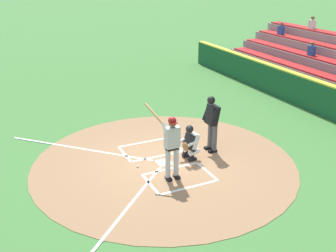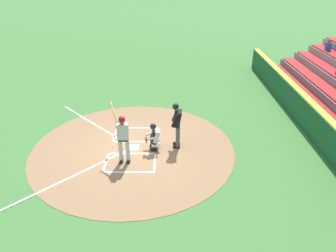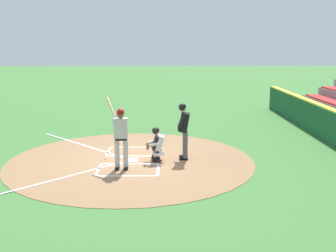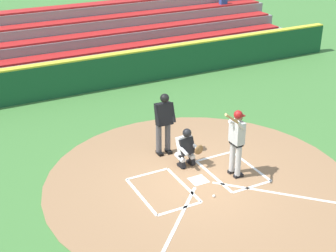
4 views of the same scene
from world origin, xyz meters
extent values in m
plane|color=#427A38|center=(0.00, 0.00, 0.00)|extent=(120.00, 120.00, 0.00)
cylinder|color=#99704C|center=(0.00, 0.00, 0.01)|extent=(8.00, 8.00, 0.01)
cube|color=white|center=(0.00, 0.00, 0.01)|extent=(0.44, 0.44, 0.01)
cube|color=white|center=(-1.05, -0.90, 0.01)|extent=(1.20, 0.08, 0.01)
cube|color=white|center=(-1.05, 0.90, 0.01)|extent=(1.20, 0.08, 0.01)
cube|color=white|center=(-0.45, 0.00, 0.01)|extent=(0.08, 1.80, 0.01)
cube|color=white|center=(-1.65, 0.00, 0.01)|extent=(0.08, 1.80, 0.01)
cube|color=white|center=(1.05, -0.90, 0.01)|extent=(1.20, 0.08, 0.01)
cube|color=white|center=(1.05, 0.90, 0.01)|extent=(1.20, 0.08, 0.01)
cube|color=white|center=(0.45, 0.00, 0.01)|extent=(0.08, 1.80, 0.01)
cube|color=white|center=(1.65, 0.00, 0.01)|extent=(0.08, 1.80, 0.01)
cube|color=white|center=(2.10, 2.10, 0.01)|extent=(3.73, 3.73, 0.01)
cube|color=white|center=(-2.10, 2.10, 0.01)|extent=(3.73, 3.73, 0.01)
cylinder|color=#BCBCBC|center=(-0.97, 0.07, 0.50)|extent=(0.15, 0.15, 0.84)
cube|color=black|center=(-1.01, 0.07, 0.04)|extent=(0.26, 0.13, 0.09)
cylinder|color=#BCBCBC|center=(-0.98, 0.33, 0.50)|extent=(0.15, 0.15, 0.84)
cube|color=black|center=(-1.02, 0.33, 0.04)|extent=(0.26, 0.13, 0.09)
cube|color=black|center=(-0.97, 0.20, 0.97)|extent=(0.23, 0.34, 0.10)
cube|color=#BCBCBC|center=(-0.97, 0.20, 1.28)|extent=(0.25, 0.41, 0.60)
sphere|color=brown|center=(-0.99, 0.20, 1.69)|extent=(0.21, 0.21, 0.21)
sphere|color=maroon|center=(-0.97, 0.20, 1.76)|extent=(0.23, 0.23, 0.23)
cube|color=maroon|center=(-1.08, 0.20, 1.73)|extent=(0.11, 0.17, 0.02)
cylinder|color=#BCBCBC|center=(-0.92, 0.19, 1.56)|extent=(0.43, 0.10, 0.21)
cylinder|color=#BCBCBC|center=(-0.93, 0.40, 1.56)|extent=(0.27, 0.10, 0.29)
cylinder|color=#AD7F4C|center=(-0.57, 0.54, 1.86)|extent=(0.68, 0.38, 0.53)
cylinder|color=#AD7F4C|center=(-0.88, 0.39, 1.62)|extent=(0.10, 0.10, 0.08)
cube|color=black|center=(-0.25, -0.85, 0.04)|extent=(0.15, 0.27, 0.09)
cube|color=black|center=(-0.25, -0.81, 0.20)|extent=(0.15, 0.25, 0.37)
cylinder|color=silver|center=(-0.24, -0.91, 0.28)|extent=(0.19, 0.38, 0.21)
cube|color=black|center=(0.07, -0.81, 0.04)|extent=(0.15, 0.27, 0.09)
cube|color=black|center=(0.06, -0.77, 0.20)|extent=(0.15, 0.25, 0.37)
cylinder|color=silver|center=(0.08, -0.87, 0.28)|extent=(0.19, 0.38, 0.21)
cube|color=silver|center=(-0.08, -0.90, 0.62)|extent=(0.44, 0.40, 0.52)
cube|color=black|center=(-0.09, -0.79, 0.62)|extent=(0.44, 0.26, 0.46)
sphere|color=tan|center=(-0.09, -0.83, 0.99)|extent=(0.21, 0.21, 0.21)
sphere|color=black|center=(-0.09, -0.81, 1.01)|extent=(0.24, 0.24, 0.24)
cylinder|color=silver|center=(-0.30, -0.76, 0.60)|extent=(0.14, 0.46, 0.20)
cylinder|color=silver|center=(0.10, -0.71, 0.60)|extent=(0.14, 0.46, 0.20)
ellipsoid|color=brown|center=(-0.32, -0.56, 0.57)|extent=(0.29, 0.13, 0.28)
cylinder|color=#4C4C51|center=(-0.01, -1.77, 0.51)|extent=(0.16, 0.16, 0.86)
cube|color=black|center=(-0.01, -1.72, 0.04)|extent=(0.14, 0.28, 0.09)
cylinder|color=#4C4C51|center=(0.27, -1.78, 0.51)|extent=(0.16, 0.16, 0.86)
cube|color=black|center=(0.27, -1.73, 0.04)|extent=(0.14, 0.28, 0.09)
cube|color=black|center=(0.13, -1.73, 1.25)|extent=(0.45, 0.38, 0.66)
sphere|color=tan|center=(0.13, -1.69, 1.72)|extent=(0.22, 0.22, 0.22)
sphere|color=black|center=(0.13, -1.67, 1.74)|extent=(0.25, 0.25, 0.25)
cylinder|color=black|center=(-0.11, -1.65, 1.28)|extent=(0.11, 0.29, 0.56)
cylinder|color=black|center=(0.37, -1.66, 1.28)|extent=(0.11, 0.29, 0.56)
sphere|color=white|center=(0.06, 0.84, 0.04)|extent=(0.07, 0.07, 0.07)
cube|color=#19512D|center=(0.00, -7.50, 0.62)|extent=(22.00, 0.36, 1.25)
cube|color=yellow|center=(0.00, -7.50, 1.28)|extent=(22.00, 0.32, 0.06)
cube|color=#284C9E|center=(8.21, -11.02, 2.11)|extent=(0.36, 0.22, 0.46)
sphere|color=brown|center=(8.21, -11.02, 2.45)|extent=(0.20, 0.20, 0.20)
camera|label=1|loc=(-10.18, 4.67, 5.76)|focal=43.84mm
camera|label=2|loc=(-10.34, -1.44, 6.44)|focal=32.58mm
camera|label=3|loc=(-12.67, -1.14, 3.72)|focal=42.90mm
camera|label=4|loc=(5.72, 9.32, 6.73)|focal=52.37mm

